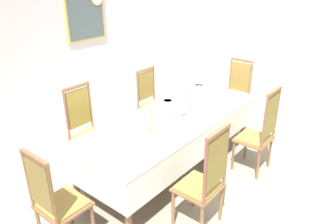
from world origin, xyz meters
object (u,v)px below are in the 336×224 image
Objects in this scene: chair_north_b at (152,101)px; bowl_far_left at (168,101)px; chair_north_a at (86,128)px; chair_head_west at (56,200)px; chair_head_east at (236,93)px; spoon_primary at (107,129)px; soup_tureen at (179,108)px; framed_painting at (85,11)px; dining_table at (172,123)px; candlestick_west at (151,118)px; candlestick_east at (191,98)px; bowl_near_right at (199,86)px; chair_south_b at (260,132)px; spoon_secondary at (202,85)px; bowl_near_left at (114,126)px; chair_south_a at (204,180)px.

chair_north_b reaches higher than bowl_far_left.
chair_head_west is (-1.11, -0.94, -0.02)m from chair_north_a.
chair_head_east is 6.42× the size of spoon_primary.
soup_tureen is 0.20× the size of framed_painting.
framed_painting is at bearing 67.60° from dining_table.
candlestick_west is (-1.08, -0.93, 0.36)m from chair_north_b.
spoon_primary is at bearing 81.42° from chair_north_a.
dining_table is 3.85m from framed_painting.
chair_head_west is 3.11× the size of candlestick_east.
bowl_near_right is 1.96m from spoon_primary.
chair_south_b is 6.92× the size of spoon_secondary.
chair_south_b is at bearing -45.67° from bowl_near_left.
bowl_near_right is (1.88, -0.55, 0.20)m from chair_north_a.
spoon_secondary is at bearing -5.47° from spoon_primary.
chair_head_west is 0.97× the size of chair_head_east.
candlestick_west reaches higher than spoon_secondary.
candlestick_east is at bearing -24.82° from spoon_primary.
chair_south_a is 1.68m from bowl_far_left.
dining_table is 0.87m from spoon_primary.
dining_table is 1.27m from bowl_near_right.
bowl_near_left is 0.79× the size of spoon_primary.
dining_table is 2.42× the size of chair_head_east.
chair_head_east reaches higher than candlestick_east.
candlestick_west reaches higher than soup_tureen.
chair_south_a is 1.45m from chair_head_west.
chair_north_b is (0.65, 0.93, -0.13)m from dining_table.
bowl_far_left is 0.85× the size of spoon_primary.
chair_north_b is 2.86m from framed_painting.
candlestick_west reaches higher than spoon_primary.
chair_head_east is at bearing -0.00° from candlestick_east.
dining_table is 2.57× the size of chair_north_b.
framed_painting reaches higher than chair_head_west.
chair_north_b is at bearing 60.93° from soup_tureen.
chair_head_east is 8.14× the size of bowl_near_left.
framed_painting is at bearing 136.99° from chair_head_west.
framed_painting is (1.84, 3.43, 0.80)m from candlestick_west.
chair_head_west is (-1.79, -0.00, -0.12)m from dining_table.
chair_head_west is 1.22m from bowl_near_left.
framed_painting reaches higher than chair_north_a.
soup_tureen is (0.82, -0.94, 0.28)m from chair_north_a.
chair_south_b is 1.10m from soup_tureen.
bowl_far_left is (-0.29, 1.31, 0.19)m from chair_south_b.
framed_painting reaches higher than bowl_near_left.
chair_south_a is at bearing -128.59° from bowl_far_left.
chair_head_east is 1.68m from soup_tureen.
spoon_secondary is at bearing 0.26° from bowl_near_left.
chair_south_a is 3.35× the size of candlestick_east.
chair_north_a reaches higher than dining_table.
spoon_primary is (-0.33, 0.43, -0.15)m from candlestick_west.
chair_south_a is 2.31m from bowl_near_right.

